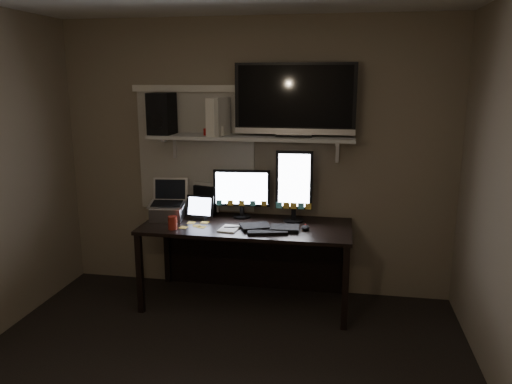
% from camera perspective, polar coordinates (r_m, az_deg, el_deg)
% --- Properties ---
extents(back_wall, '(3.60, 0.00, 3.60)m').
position_cam_1_polar(back_wall, '(4.58, -0.20, 3.83)').
color(back_wall, '#776A55').
rests_on(back_wall, floor).
extents(window_blinds, '(1.10, 0.02, 1.10)m').
position_cam_1_polar(window_blinds, '(4.68, -6.89, 4.56)').
color(window_blinds, beige).
rests_on(window_blinds, back_wall).
extents(desk, '(1.80, 0.75, 0.73)m').
position_cam_1_polar(desk, '(4.50, -0.77, -5.47)').
color(desk, black).
rests_on(desk, floor).
extents(wall_shelf, '(1.80, 0.35, 0.03)m').
position_cam_1_polar(wall_shelf, '(4.38, -0.61, 6.26)').
color(wall_shelf, '#B3B3AE').
rests_on(wall_shelf, back_wall).
extents(monitor_landscape, '(0.51, 0.10, 0.45)m').
position_cam_1_polar(monitor_landscape, '(4.50, -1.65, -0.16)').
color(monitor_landscape, black).
rests_on(monitor_landscape, desk).
extents(monitor_portrait, '(0.32, 0.07, 0.64)m').
position_cam_1_polar(monitor_portrait, '(4.36, 4.38, 0.68)').
color(monitor_portrait, black).
rests_on(monitor_portrait, desk).
extents(keyboard, '(0.53, 0.31, 0.03)m').
position_cam_1_polar(keyboard, '(4.20, 1.60, -4.09)').
color(keyboard, black).
rests_on(keyboard, desk).
extents(mouse, '(0.08, 0.11, 0.04)m').
position_cam_1_polar(mouse, '(4.20, 5.67, -4.07)').
color(mouse, black).
rests_on(mouse, desk).
extents(notepad, '(0.17, 0.22, 0.01)m').
position_cam_1_polar(notepad, '(4.20, -3.06, -4.22)').
color(notepad, silver).
rests_on(notepad, desk).
extents(tablet, '(0.26, 0.13, 0.22)m').
position_cam_1_polar(tablet, '(4.49, -6.40, -1.77)').
color(tablet, black).
rests_on(tablet, desk).
extents(file_sorter, '(0.24, 0.17, 0.28)m').
position_cam_1_polar(file_sorter, '(4.70, -5.70, -0.71)').
color(file_sorter, black).
rests_on(file_sorter, desk).
extents(laptop, '(0.34, 0.29, 0.35)m').
position_cam_1_polar(laptop, '(4.51, -10.16, -0.97)').
color(laptop, silver).
rests_on(laptop, desk).
extents(cup, '(0.10, 0.10, 0.11)m').
position_cam_1_polar(cup, '(4.25, -9.51, -3.48)').
color(cup, maroon).
rests_on(cup, desk).
extents(sticky_notes, '(0.33, 0.27, 0.00)m').
position_cam_1_polar(sticky_notes, '(4.35, -7.33, -3.75)').
color(sticky_notes, gold).
rests_on(sticky_notes, desk).
extents(tv, '(1.03, 0.19, 0.62)m').
position_cam_1_polar(tv, '(4.32, 4.48, 10.45)').
color(tv, black).
rests_on(tv, wall_shelf).
extents(game_console, '(0.16, 0.28, 0.32)m').
position_cam_1_polar(game_console, '(4.40, -4.33, 8.57)').
color(game_console, beige).
rests_on(game_console, wall_shelf).
extents(speaker, '(0.21, 0.25, 0.36)m').
position_cam_1_polar(speaker, '(4.56, -10.71, 8.79)').
color(speaker, black).
rests_on(speaker, wall_shelf).
extents(bottles, '(0.23, 0.08, 0.14)m').
position_cam_1_polar(bottles, '(4.40, -4.85, 7.37)').
color(bottles, '#A50F0C').
rests_on(bottles, wall_shelf).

